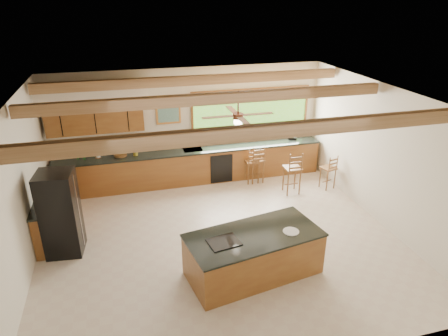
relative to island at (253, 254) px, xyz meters
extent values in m
plane|color=beige|center=(-0.30, 1.20, -0.42)|extent=(7.20, 7.20, 0.00)
cube|color=beige|center=(-0.30, 4.45, 1.08)|extent=(7.20, 0.04, 3.00)
cube|color=beige|center=(-0.30, -2.05, 1.08)|extent=(7.20, 0.04, 3.00)
cube|color=beige|center=(-3.90, 1.20, 1.08)|extent=(0.04, 6.50, 3.00)
cube|color=beige|center=(3.30, 1.20, 1.08)|extent=(0.04, 6.50, 3.00)
cube|color=olive|center=(-0.30, 1.20, 2.58)|extent=(7.20, 6.50, 0.04)
cube|color=#A87F54|center=(-0.30, -0.40, 2.44)|extent=(7.10, 0.15, 0.22)
cube|color=#A87F54|center=(-0.30, 1.70, 2.44)|extent=(7.10, 0.15, 0.22)
cube|color=#A87F54|center=(-0.30, 3.50, 2.44)|extent=(7.10, 0.15, 0.22)
cube|color=brown|center=(-2.65, 4.26, 1.48)|extent=(2.30, 0.35, 0.70)
cube|color=silver|center=(-2.65, 4.19, 2.08)|extent=(2.60, 0.50, 0.48)
cylinder|color=#FFEABF|center=(-3.35, 4.19, 1.85)|extent=(0.10, 0.10, 0.01)
cylinder|color=#FFEABF|center=(-1.95, 4.19, 1.85)|extent=(0.10, 0.10, 0.01)
cube|color=#83B23F|center=(1.40, 4.42, 1.25)|extent=(3.20, 0.04, 1.30)
cube|color=#C3833B|center=(-0.85, 4.42, 1.43)|extent=(0.64, 0.03, 0.54)
cube|color=#447C59|center=(-0.85, 4.40, 1.43)|extent=(0.54, 0.01, 0.44)
cube|color=brown|center=(-0.30, 4.11, 0.02)|extent=(7.00, 0.65, 0.88)
cube|color=black|center=(-0.30, 4.11, 0.48)|extent=(7.04, 0.69, 0.04)
cube|color=brown|center=(-3.56, 2.55, 0.02)|extent=(0.65, 2.35, 0.88)
cube|color=black|center=(-3.56, 2.55, 0.48)|extent=(0.69, 2.39, 0.04)
cube|color=black|center=(0.40, 3.78, 0.00)|extent=(0.60, 0.02, 0.78)
cube|color=silver|center=(-0.30, 4.11, 0.49)|extent=(0.50, 0.38, 0.03)
cylinder|color=silver|center=(-0.30, 4.31, 0.65)|extent=(0.03, 0.03, 0.30)
cylinder|color=silver|center=(-0.30, 4.21, 0.78)|extent=(0.03, 0.20, 0.03)
cylinder|color=silver|center=(-2.70, 4.16, 0.65)|extent=(0.12, 0.12, 0.29)
cylinder|color=#1A431B|center=(-3.18, 4.18, 0.60)|extent=(0.05, 0.05, 0.18)
cylinder|color=#1A431B|center=(-3.03, 4.12, 0.61)|extent=(0.06, 0.06, 0.22)
cube|color=black|center=(2.57, 4.17, 0.55)|extent=(0.27, 0.25, 0.10)
cube|color=brown|center=(0.00, 0.00, -0.02)|extent=(2.49, 1.47, 0.79)
cube|color=black|center=(0.00, 0.00, 0.39)|extent=(2.53, 1.51, 0.04)
cube|color=black|center=(-0.58, -0.10, 0.42)|extent=(0.59, 0.50, 0.02)
cylinder|color=silver|center=(0.66, -0.09, 0.42)|extent=(0.29, 0.29, 0.01)
cube|color=black|center=(-3.35, 1.60, 0.44)|extent=(0.73, 0.71, 1.70)
cube|color=silver|center=(-3.02, 1.60, 0.44)|extent=(0.02, 0.05, 1.56)
cube|color=brown|center=(1.33, 3.65, 0.22)|extent=(0.38, 0.38, 0.04)
cylinder|color=brown|center=(1.18, 3.50, -0.11)|extent=(0.04, 0.04, 0.61)
cylinder|color=brown|center=(1.48, 3.50, -0.11)|extent=(0.04, 0.04, 0.61)
cylinder|color=brown|center=(1.18, 3.80, -0.11)|extent=(0.04, 0.04, 0.61)
cylinder|color=brown|center=(1.48, 3.80, -0.11)|extent=(0.04, 0.04, 0.61)
cube|color=brown|center=(1.98, 2.80, 0.26)|extent=(0.42, 0.42, 0.04)
cylinder|color=brown|center=(1.82, 2.64, -0.09)|extent=(0.04, 0.04, 0.66)
cylinder|color=brown|center=(2.14, 2.64, -0.09)|extent=(0.04, 0.04, 0.66)
cylinder|color=brown|center=(1.82, 2.96, -0.09)|extent=(0.04, 0.04, 0.66)
cylinder|color=brown|center=(2.14, 2.96, -0.09)|extent=(0.04, 0.04, 0.66)
cube|color=brown|center=(1.20, 3.65, 0.19)|extent=(0.36, 0.36, 0.04)
cylinder|color=brown|center=(1.06, 3.51, -0.12)|extent=(0.03, 0.03, 0.58)
cylinder|color=brown|center=(1.34, 3.51, -0.12)|extent=(0.03, 0.03, 0.58)
cylinder|color=brown|center=(1.06, 3.79, -0.12)|extent=(0.03, 0.03, 0.58)
cylinder|color=brown|center=(1.34, 3.79, -0.12)|extent=(0.03, 0.03, 0.58)
cube|color=brown|center=(3.00, 2.80, 0.15)|extent=(0.41, 0.41, 0.04)
cylinder|color=brown|center=(2.86, 2.67, -0.14)|extent=(0.03, 0.03, 0.55)
cylinder|color=brown|center=(3.13, 2.67, -0.14)|extent=(0.03, 0.03, 0.55)
cylinder|color=brown|center=(2.86, 2.94, -0.14)|extent=(0.03, 0.03, 0.55)
cylinder|color=brown|center=(3.13, 2.94, -0.14)|extent=(0.03, 0.03, 0.55)
camera|label=1|loc=(-2.05, -5.59, 4.31)|focal=32.00mm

